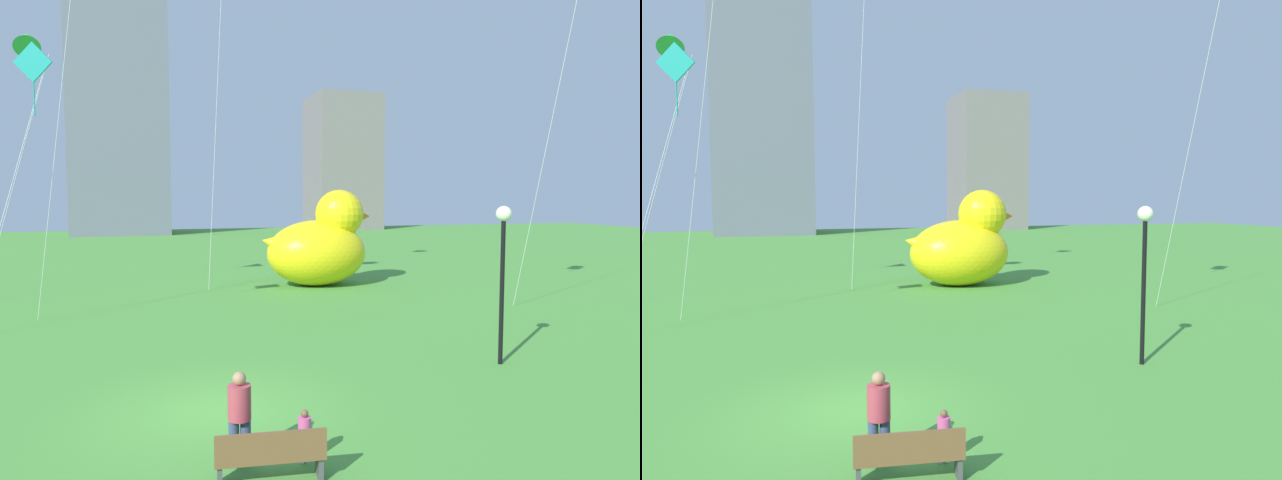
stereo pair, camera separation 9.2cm
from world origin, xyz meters
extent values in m
plane|color=#4A9239|center=(0.00, 0.00, 0.00)|extent=(140.00, 140.00, 0.00)
cube|color=brown|center=(0.50, -3.29, 0.42)|extent=(1.79, 0.65, 0.06)
cube|color=brown|center=(0.48, -3.48, 0.68)|extent=(1.75, 0.26, 0.45)
cube|color=#47474C|center=(-0.29, -3.20, 0.20)|extent=(0.12, 0.38, 0.39)
cube|color=#47474C|center=(1.30, -3.38, 0.20)|extent=(0.12, 0.38, 0.39)
cylinder|color=#38476B|center=(0.04, -2.56, 0.39)|extent=(0.18, 0.18, 0.79)
cylinder|color=#38476B|center=(0.24, -2.56, 0.39)|extent=(0.18, 0.18, 0.79)
cylinder|color=#B23F4C|center=(0.14, -2.56, 1.09)|extent=(0.39, 0.39, 0.59)
sphere|color=#A87C5B|center=(0.14, -2.56, 1.50)|extent=(0.23, 0.23, 0.23)
cylinder|color=silver|center=(1.15, -2.81, 0.23)|extent=(0.10, 0.10, 0.45)
cylinder|color=silver|center=(1.26, -2.81, 0.23)|extent=(0.10, 0.10, 0.45)
cylinder|color=#D85999|center=(1.21, -2.81, 0.62)|extent=(0.23, 0.23, 0.34)
sphere|color=brown|center=(1.21, -2.81, 0.86)|extent=(0.13, 0.13, 0.13)
ellipsoid|color=yellow|center=(7.04, 15.66, 1.68)|extent=(5.16, 3.81, 3.36)
sphere|color=yellow|center=(8.28, 15.66, 3.67)|extent=(2.51, 2.51, 2.51)
cone|color=orange|center=(9.41, 15.66, 3.54)|extent=(1.13, 1.13, 1.13)
cone|color=yellow|center=(4.80, 15.66, 2.24)|extent=(1.54, 1.34, 1.62)
cylinder|color=black|center=(7.85, 1.10, 1.96)|extent=(0.12, 0.12, 3.93)
sphere|color=#EAEACC|center=(7.85, 1.10, 4.10)|extent=(0.42, 0.42, 0.42)
cube|color=slate|center=(-4.00, 61.86, 18.04)|extent=(11.30, 9.61, 36.07)
cube|color=gray|center=(26.00, 65.35, 9.45)|extent=(9.07, 9.94, 18.90)
cylinder|color=silver|center=(13.22, 6.05, 6.70)|extent=(0.24, 3.93, 13.41)
cylinder|color=silver|center=(2.18, 16.93, 8.52)|extent=(1.20, 1.89, 17.04)
cylinder|color=silver|center=(-5.75, 9.49, 4.42)|extent=(2.12, 2.25, 8.86)
cube|color=teal|center=(-4.64, 8.45, 8.85)|extent=(1.22, 0.47, 1.27)
cylinder|color=teal|center=(-4.64, 8.45, 7.95)|extent=(0.04, 0.04, 1.60)
cylinder|color=silver|center=(-4.05, 10.51, 8.70)|extent=(2.33, 0.72, 17.40)
cylinder|color=silver|center=(-6.88, 16.96, 5.64)|extent=(2.82, 1.78, 11.28)
cone|color=green|center=(-6.00, 15.56, 11.27)|extent=(1.30, 1.69, 1.56)
cylinder|color=green|center=(-6.00, 15.56, 10.37)|extent=(0.04, 0.04, 1.60)
camera|label=1|loc=(-1.31, -11.78, 4.54)|focal=31.56mm
camera|label=2|loc=(-1.22, -11.81, 4.54)|focal=31.56mm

